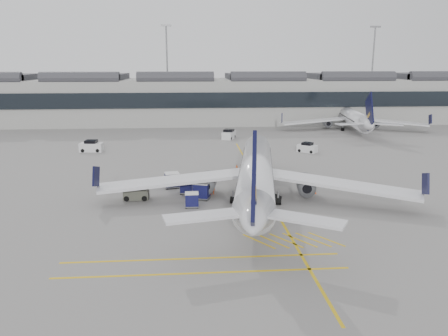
{
  "coord_description": "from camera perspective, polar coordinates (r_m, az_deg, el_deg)",
  "views": [
    {
      "loc": [
        1.3,
        -41.9,
        15.04
      ],
      "look_at": [
        4.83,
        3.73,
        4.0
      ],
      "focal_mm": 35.0,
      "sensor_mm": 36.0,
      "label": 1
    }
  ],
  "objects": [
    {
      "name": "safety_cone_nose",
      "position": [
        64.44,
        1.69,
        0.27
      ],
      "size": [
        0.33,
        0.33,
        0.46
      ],
      "primitive_type": "cone",
      "color": "#F24C0A",
      "rests_on": "ground"
    },
    {
      "name": "baggage_cart_d",
      "position": [
        51.75,
        -4.96,
        -2.4
      ],
      "size": [
        1.58,
        1.34,
        1.58
      ],
      "rotation": [
        0.0,
        0.0,
        -0.07
      ],
      "color": "gray",
      "rests_on": "ground"
    },
    {
      "name": "safety_cone_engine",
      "position": [
        52.77,
        11.83,
        -3.04
      ],
      "size": [
        0.33,
        0.33,
        0.46
      ],
      "primitive_type": "cone",
      "color": "#F24C0A",
      "rests_on": "ground"
    },
    {
      "name": "ramp_agent_b",
      "position": [
        49.34,
        -2.51,
        -3.2
      ],
      "size": [
        0.99,
        0.9,
        1.65
      ],
      "primitive_type": "imported",
      "rotation": [
        0.0,
        0.0,
        3.57
      ],
      "color": "#EF470C",
      "rests_on": "ground"
    },
    {
      "name": "terminal",
      "position": [
        114.18,
        -5.12,
        9.04
      ],
      "size": [
        200.0,
        20.45,
        12.4
      ],
      "color": "#9E9E99",
      "rests_on": "ground"
    },
    {
      "name": "service_van_mid",
      "position": [
        88.92,
        0.63,
        4.4
      ],
      "size": [
        3.22,
        4.25,
        1.96
      ],
      "rotation": [
        0.0,
        0.0,
        1.18
      ],
      "color": "silver",
      "rests_on": "ground"
    },
    {
      "name": "service_van_right",
      "position": [
        76.87,
        10.82,
        2.61
      ],
      "size": [
        3.59,
        3.36,
        1.69
      ],
      "rotation": [
        0.0,
        0.0,
        -0.68
      ],
      "color": "silver",
      "rests_on": "ground"
    },
    {
      "name": "light_masts",
      "position": [
        127.93,
        -5.91,
        13.25
      ],
      "size": [
        113.0,
        0.6,
        25.45
      ],
      "color": "slate",
      "rests_on": "ground"
    },
    {
      "name": "airliner_far",
      "position": [
        104.95,
        16.39,
        6.35
      ],
      "size": [
        33.06,
        36.36,
        9.71
      ],
      "rotation": [
        0.0,
        0.0,
        -0.15
      ],
      "color": "silver",
      "rests_on": "ground"
    },
    {
      "name": "airliner_main",
      "position": [
        48.92,
        4.22,
        -0.7
      ],
      "size": [
        34.89,
        38.4,
        10.27
      ],
      "rotation": [
        0.0,
        0.0,
        -0.16
      ],
      "color": "silver",
      "rests_on": "ground"
    },
    {
      "name": "apron_markings",
      "position": [
        54.73,
        4.9,
        -2.43
      ],
      "size": [
        0.25,
        60.0,
        0.01
      ],
      "primitive_type": "cube",
      "color": "gold",
      "rests_on": "ground"
    },
    {
      "name": "baggage_cart_c",
      "position": [
        46.81,
        -4.23,
        -4.12
      ],
      "size": [
        1.53,
        1.26,
        1.59
      ],
      "rotation": [
        0.0,
        0.0,
        0.01
      ],
      "color": "gray",
      "rests_on": "ground"
    },
    {
      "name": "pushback_tug",
      "position": [
        50.39,
        -11.38,
        -3.26
      ],
      "size": [
        2.8,
        1.77,
        1.54
      ],
      "rotation": [
        0.0,
        0.0,
        -0.02
      ],
      "color": "#545649",
      "rests_on": "ground"
    },
    {
      "name": "baggage_cart_a",
      "position": [
        54.18,
        -6.81,
        -1.53
      ],
      "size": [
        2.06,
        1.81,
        1.91
      ],
      "rotation": [
        0.0,
        0.0,
        0.19
      ],
      "color": "gray",
      "rests_on": "ground"
    },
    {
      "name": "ground",
      "position": [
        44.53,
        -5.87,
        -6.25
      ],
      "size": [
        220.0,
        220.0,
        0.0
      ],
      "primitive_type": "plane",
      "color": "gray",
      "rests_on": "ground"
    },
    {
      "name": "ramp_agent_a",
      "position": [
        51.17,
        -1.52,
        -2.43
      ],
      "size": [
        0.79,
        0.62,
        1.9
      ],
      "primitive_type": "imported",
      "rotation": [
        0.0,
        0.0,
        0.26
      ],
      "color": "#E84B0C",
      "rests_on": "ground"
    },
    {
      "name": "service_van_left",
      "position": [
        79.47,
        -16.93,
        2.71
      ],
      "size": [
        4.01,
        2.25,
        1.99
      ],
      "rotation": [
        0.0,
        0.0,
        -0.08
      ],
      "color": "silver",
      "rests_on": "ground"
    },
    {
      "name": "baggage_cart_b",
      "position": [
        49.43,
        -2.94,
        -2.91
      ],
      "size": [
        2.23,
        2.03,
        1.94
      ],
      "rotation": [
        0.0,
        0.0,
        -0.32
      ],
      "color": "gray",
      "rests_on": "ground"
    },
    {
      "name": "belt_loader",
      "position": [
        48.63,
        3.93,
        -3.74
      ],
      "size": [
        5.24,
        2.72,
        2.07
      ],
      "rotation": [
        0.0,
        0.0,
        -0.27
      ],
      "color": "silver",
      "rests_on": "ground"
    }
  ]
}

